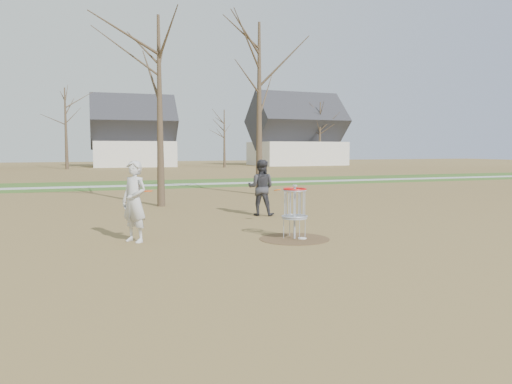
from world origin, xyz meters
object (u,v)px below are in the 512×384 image
Objects in this scene: player_standing at (134,202)px; disc_golf_basket at (295,204)px; disc_grounded at (302,238)px; player_throwing at (261,188)px.

player_standing is 1.49× the size of disc_golf_basket.
disc_grounded is at bearing 36.95° from player_standing.
player_standing is at bearing 67.61° from player_throwing.
player_standing reaches higher than disc_grounded.
player_standing is at bearing 165.64° from disc_golf_basket.
player_throwing is at bearing 82.53° from disc_grounded.
disc_golf_basket is (-0.79, -4.53, -0.05)m from player_throwing.
player_throwing is 4.74m from disc_grounded.
disc_golf_basket is (-0.19, 0.07, 0.89)m from disc_grounded.
disc_grounded is at bearing -21.58° from disc_golf_basket.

